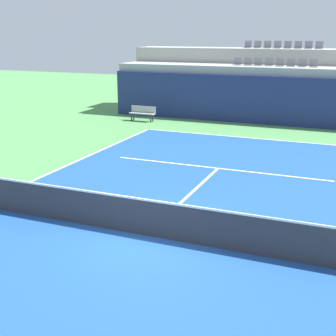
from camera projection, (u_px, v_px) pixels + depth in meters
name	position (u px, v px, depth m)	size (l,w,h in m)	color
ground_plane	(145.00, 235.00, 11.61)	(80.00, 80.00, 0.00)	#4C8C4C
court_surface	(145.00, 235.00, 11.61)	(11.00, 24.00, 0.01)	#1E4C99
baseline_far	(251.00, 138.00, 22.20)	(11.00, 0.10, 0.00)	white
service_line_far	(218.00, 168.00, 17.28)	(8.26, 0.10, 0.00)	white
centre_service_line	(189.00, 195.00, 14.44)	(0.10, 6.40, 0.00)	white
back_wall	(268.00, 101.00, 25.18)	(18.35, 0.30, 2.62)	navy
stands_tier_lower	(272.00, 94.00, 26.32)	(18.35, 2.40, 3.06)	#9E9E99
stands_tier_upper	(280.00, 82.00, 28.32)	(18.35, 2.40, 3.95)	#9E9E99
seating_row_lower	(274.00, 64.00, 25.93)	(4.67, 0.44, 0.44)	slate
seating_row_upper	(282.00, 46.00, 27.81)	(4.67, 0.44, 0.44)	slate
tennis_net	(145.00, 217.00, 11.47)	(11.08, 0.08, 1.07)	black
player_bench	(143.00, 112.00, 26.34)	(1.50, 0.40, 0.85)	#99999E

